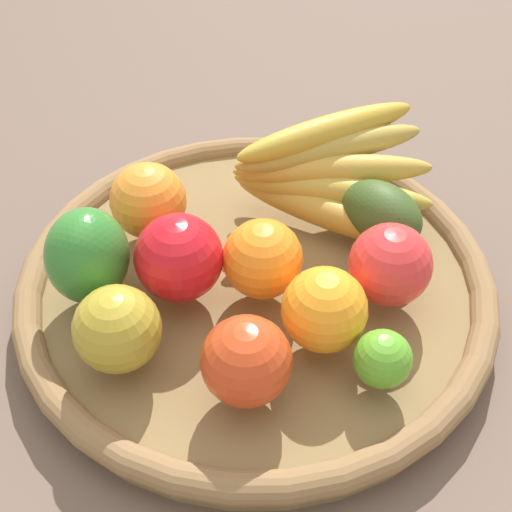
% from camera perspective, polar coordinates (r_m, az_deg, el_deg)
% --- Properties ---
extents(ground_plane, '(2.40, 2.40, 0.00)m').
position_cam_1_polar(ground_plane, '(0.69, 0.00, -3.56)').
color(ground_plane, brown).
rests_on(ground_plane, ground).
extents(basket, '(0.43, 0.43, 0.04)m').
position_cam_1_polar(basket, '(0.68, 0.00, -2.39)').
color(basket, olive).
rests_on(basket, ground_plane).
extents(apple_1, '(0.07, 0.07, 0.07)m').
position_cam_1_polar(apple_1, '(0.58, -10.61, -5.52)').
color(apple_1, '#AA952A').
rests_on(apple_1, basket).
extents(orange_0, '(0.08, 0.08, 0.07)m').
position_cam_1_polar(orange_0, '(0.63, 0.25, -0.28)').
color(orange_0, orange).
rests_on(orange_0, basket).
extents(banana_bunch, '(0.19, 0.16, 0.08)m').
position_cam_1_polar(banana_bunch, '(0.71, 5.66, 6.56)').
color(banana_bunch, '#AE8A31').
rests_on(banana_bunch, basket).
extents(orange_1, '(0.08, 0.08, 0.07)m').
position_cam_1_polar(orange_1, '(0.69, -8.27, 4.23)').
color(orange_1, orange).
rests_on(orange_1, basket).
extents(apple_3, '(0.07, 0.07, 0.07)m').
position_cam_1_polar(apple_3, '(0.63, 10.26, -0.66)').
color(apple_3, red).
rests_on(apple_3, basket).
extents(avocado, '(0.09, 0.10, 0.06)m').
position_cam_1_polar(avocado, '(0.69, 9.61, 3.27)').
color(avocado, '#344D1F').
rests_on(avocado, basket).
extents(apple_2, '(0.10, 0.10, 0.07)m').
position_cam_1_polar(apple_2, '(0.55, -0.75, -8.06)').
color(apple_2, red).
rests_on(apple_2, basket).
extents(bell_pepper, '(0.10, 0.10, 0.09)m').
position_cam_1_polar(bell_pepper, '(0.63, -12.81, 0.02)').
color(bell_pepper, '#307B2D').
rests_on(bell_pepper, basket).
extents(orange_2, '(0.10, 0.10, 0.07)m').
position_cam_1_polar(orange_2, '(0.59, 5.28, -4.12)').
color(orange_2, orange).
rests_on(orange_2, basket).
extents(apple_0, '(0.11, 0.11, 0.08)m').
position_cam_1_polar(apple_0, '(0.63, -5.94, -0.13)').
color(apple_0, red).
rests_on(apple_0, basket).
extents(lime_0, '(0.06, 0.06, 0.05)m').
position_cam_1_polar(lime_0, '(0.58, 9.68, -7.78)').
color(lime_0, '#58A729').
rests_on(lime_0, basket).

